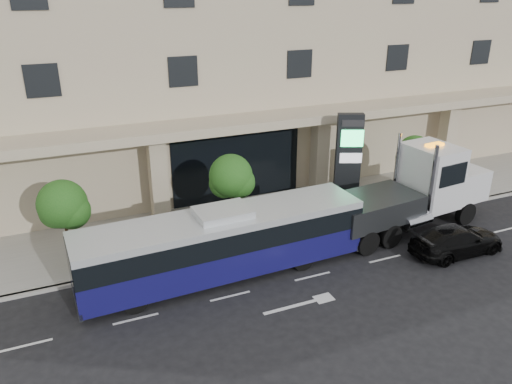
{
  "coord_description": "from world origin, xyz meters",
  "views": [
    {
      "loc": [
        -10.01,
        -18.41,
        12.28
      ],
      "look_at": [
        -1.31,
        2.0,
        3.04
      ],
      "focal_mm": 35.0,
      "sensor_mm": 36.0,
      "label": 1
    }
  ],
  "objects_px": {
    "signage_pylon": "(348,162)",
    "city_bus": "(223,242)",
    "tow_truck": "(415,191)",
    "black_sedan": "(457,240)"
  },
  "relations": [
    {
      "from": "signage_pylon",
      "to": "city_bus",
      "type": "bearing_deg",
      "value": -133.78
    },
    {
      "from": "tow_truck",
      "to": "signage_pylon",
      "type": "bearing_deg",
      "value": 120.31
    },
    {
      "from": "tow_truck",
      "to": "black_sedan",
      "type": "relative_size",
      "value": 2.25
    },
    {
      "from": "black_sedan",
      "to": "city_bus",
      "type": "bearing_deg",
      "value": 76.83
    },
    {
      "from": "city_bus",
      "to": "tow_truck",
      "type": "distance_m",
      "value": 11.12
    },
    {
      "from": "city_bus",
      "to": "black_sedan",
      "type": "xyz_separation_m",
      "value": [
        11.18,
        -2.62,
        -0.96
      ]
    },
    {
      "from": "city_bus",
      "to": "black_sedan",
      "type": "relative_size",
      "value": 2.65
    },
    {
      "from": "tow_truck",
      "to": "black_sedan",
      "type": "distance_m",
      "value": 3.51
    },
    {
      "from": "tow_truck",
      "to": "signage_pylon",
      "type": "relative_size",
      "value": 1.96
    },
    {
      "from": "tow_truck",
      "to": "signage_pylon",
      "type": "distance_m",
      "value": 3.99
    }
  ]
}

